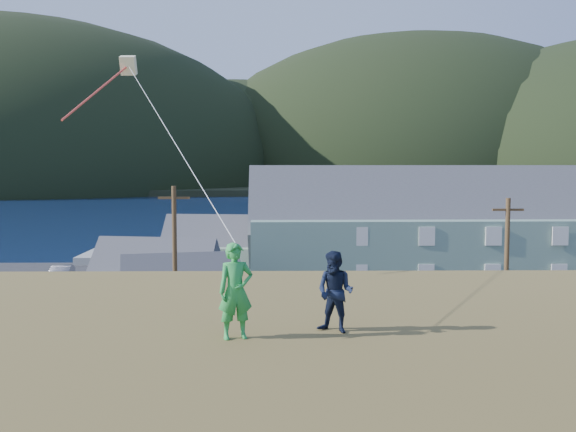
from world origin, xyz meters
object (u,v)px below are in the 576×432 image
object	(u,v)px
shed_palegreen_near	(154,279)
kite_flyer_green	(236,291)
wharf	(210,252)
lodge	(461,232)
shed_white	(182,296)
kite_flyer_navy	(335,292)
shed_palegreen_far	(224,251)

from	to	relation	value
shed_palegreen_near	kite_flyer_green	distance (m)	34.09
wharf	kite_flyer_green	world-z (taller)	kite_flyer_green
lodge	shed_white	distance (m)	25.04
shed_palegreen_near	shed_white	world-z (taller)	shed_palegreen_near
shed_white	kite_flyer_navy	world-z (taller)	kite_flyer_navy
lodge	kite_flyer_navy	size ratio (longest dim) A/B	23.32
wharf	shed_white	distance (m)	32.31
lodge	kite_flyer_green	bearing A→B (deg)	-111.83
wharf	shed_palegreen_near	xyz separation A→B (m)	(-1.02, -27.00, 1.90)
wharf	shed_palegreen_near	bearing A→B (deg)	-92.17
lodge	wharf	bearing A→B (deg)	139.72
shed_palegreen_near	kite_flyer_green	world-z (taller)	kite_flyer_green
wharf	kite_flyer_green	bearing A→B (deg)	-83.48
shed_white	shed_palegreen_far	bearing A→B (deg)	74.14
wharf	shed_white	bearing A→B (deg)	-86.96
shed_palegreen_far	lodge	bearing A→B (deg)	-1.98
shed_white	kite_flyer_navy	size ratio (longest dim) A/B	5.38
wharf	lodge	world-z (taller)	lodge
shed_palegreen_far	kite_flyer_navy	distance (m)	44.28
kite_flyer_navy	wharf	bearing A→B (deg)	128.27
shed_palegreen_near	kite_flyer_navy	world-z (taller)	kite_flyer_navy
shed_palegreen_far	shed_palegreen_near	bearing A→B (deg)	-102.25
kite_flyer_green	kite_flyer_navy	world-z (taller)	kite_flyer_green
shed_palegreen_near	kite_flyer_green	bearing A→B (deg)	-67.02
shed_white	kite_flyer_green	world-z (taller)	kite_flyer_green
kite_flyer_green	wharf	bearing A→B (deg)	79.52
shed_white	kite_flyer_navy	bearing A→B (deg)	-87.56
shed_white	shed_palegreen_far	size ratio (longest dim) A/B	0.72
wharf	shed_palegreen_far	size ratio (longest dim) A/B	2.33
wharf	kite_flyer_green	xyz separation A→B (m)	(6.83, -59.68, 7.60)
wharf	shed_palegreen_near	distance (m)	27.09
shed_palegreen_near	shed_white	size ratio (longest dim) A/B	1.15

